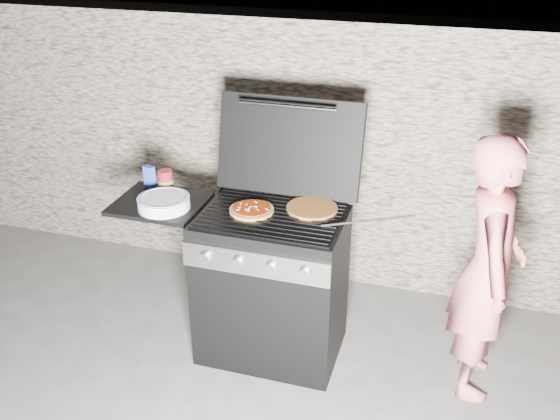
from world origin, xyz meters
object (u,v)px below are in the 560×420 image
(gas_grill, at_px, (231,278))
(sauce_jar, at_px, (166,181))
(pizza_topped, at_px, (252,209))
(person, at_px, (488,269))

(gas_grill, bearing_deg, sauce_jar, 163.24)
(pizza_topped, relative_size, sauce_jar, 1.84)
(gas_grill, relative_size, sauce_jar, 10.07)
(sauce_jar, xyz_separation_m, person, (1.85, -0.07, -0.23))
(person, bearing_deg, pizza_topped, 88.72)
(pizza_topped, bearing_deg, gas_grill, -174.63)
(gas_grill, bearing_deg, person, 2.50)
(gas_grill, xyz_separation_m, person, (1.41, 0.06, 0.28))
(gas_grill, height_order, sauce_jar, sauce_jar)
(sauce_jar, relative_size, person, 0.09)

